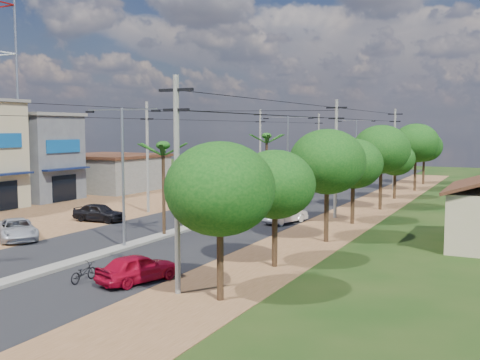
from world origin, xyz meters
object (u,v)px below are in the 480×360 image
object	(u,v)px
car_red_near	(138,269)
car_white_far	(233,192)
moto_rider_east	(83,273)
car_parked_silver	(17,230)
car_silver_mid	(285,215)
car_parked_dark	(99,213)

from	to	relation	value
car_red_near	car_white_far	distance (m)	30.29
car_red_near	moto_rider_east	distance (m)	2.45
car_white_far	car_parked_silver	bearing A→B (deg)	-84.54
car_red_near	moto_rider_east	size ratio (longest dim) A/B	2.35
car_silver_mid	car_parked_silver	distance (m)	17.97
car_silver_mid	moto_rider_east	size ratio (longest dim) A/B	2.40
car_parked_dark	moto_rider_east	world-z (taller)	car_parked_dark
car_red_near	car_silver_mid	world-z (taller)	car_red_near
car_red_near	car_white_far	size ratio (longest dim) A/B	0.86
car_red_near	car_parked_dark	xyz separation A→B (m)	(-12.50, 12.00, 0.03)
car_red_near	moto_rider_east	bearing A→B (deg)	42.69
car_white_far	car_silver_mid	bearing A→B (deg)	-36.89
car_parked_silver	moto_rider_east	xyz separation A→B (m)	(10.29, -5.50, -0.21)
car_red_near	car_white_far	xyz separation A→B (m)	(-10.00, 28.59, -0.01)
car_red_near	car_parked_dark	world-z (taller)	car_parked_dark
moto_rider_east	car_silver_mid	bearing A→B (deg)	-97.81
car_red_near	car_parked_silver	size ratio (longest dim) A/B	0.83
car_parked_silver	car_parked_dark	world-z (taller)	car_parked_dark
car_white_far	car_parked_silver	world-z (taller)	car_white_far
car_red_near	moto_rider_east	world-z (taller)	car_red_near
car_red_near	car_parked_silver	bearing A→B (deg)	-1.99
car_parked_silver	car_silver_mid	bearing A→B (deg)	-9.41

